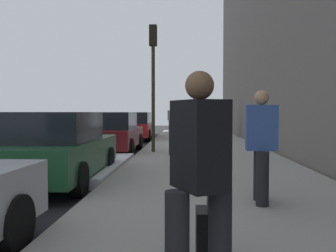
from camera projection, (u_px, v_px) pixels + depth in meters
The scene contains 14 objects.
ground_plane at pixel (119, 151), 14.59m from camera, with size 56.00×56.00×0.00m, color black.
sidewalk at pixel (203, 149), 14.44m from camera, with size 28.00×4.60×0.15m, color gray.
lane_stripe_centre at pixel (38, 150), 14.74m from camera, with size 28.00×0.14×0.01m, color gold.
snow_bank_curb at pixel (110, 167), 9.49m from camera, with size 4.64×0.56×0.22m, color white.
parked_car_green at pixel (56, 148), 7.87m from camera, with size 4.37×1.95×1.51m.
parked_car_maroon at pixel (112, 133), 13.78m from camera, with size 4.33×1.92×1.51m.
parked_car_red at pixel (135, 126), 20.18m from camera, with size 4.36×1.92×1.51m.
pedestrian_blue_coat at pixel (261, 143), 5.56m from camera, with size 0.55×0.48×1.69m.
pedestrian_black_coat at pixel (199, 175), 2.79m from camera, with size 0.53×0.51×1.67m.
pedestrian_brown_coat at pixel (178, 126), 11.86m from camera, with size 0.51×0.56×1.72m.
pedestrian_grey_coat at pixel (172, 119), 25.39m from camera, with size 0.52×0.55×1.72m.
pedestrian_navy_coat at pixel (226, 121), 20.67m from camera, with size 0.53×0.52×1.67m.
traffic_light_pole at pixel (153, 66), 12.81m from camera, with size 0.35×0.26×4.33m.
rolling_suitcase at pixel (208, 236), 3.35m from camera, with size 0.34×0.22×0.85m.
Camera 1 is at (-14.44, -2.61, 1.51)m, focal length 39.95 mm.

